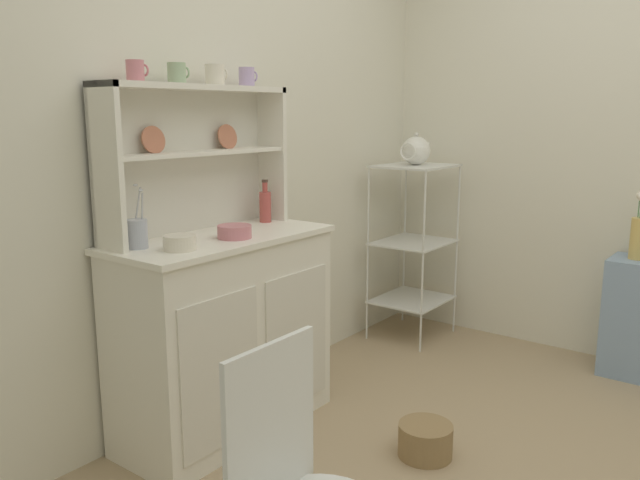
{
  "coord_description": "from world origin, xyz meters",
  "views": [
    {
      "loc": [
        -2.11,
        -0.53,
        1.37
      ],
      "look_at": [
        0.07,
        1.12,
        0.82
      ],
      "focal_mm": 35.7,
      "sensor_mm": 36.0,
      "label": 1
    }
  ],
  "objects_px": {
    "porcelain_teapot": "(416,151)",
    "hutch_shelf_unit": "(192,147)",
    "floor_basket": "(425,440)",
    "bakers_rack": "(413,234)",
    "hutch_cabinet": "(225,332)",
    "bowl_mixing_large": "(180,243)",
    "jam_bottle": "(265,205)",
    "flower_vase": "(638,235)",
    "utensil_jar": "(137,233)",
    "cup_rose_0": "(136,71)"
  },
  "relations": [
    {
      "from": "hutch_shelf_unit",
      "to": "cup_rose_0",
      "type": "height_order",
      "value": "cup_rose_0"
    },
    {
      "from": "bakers_rack",
      "to": "cup_rose_0",
      "type": "bearing_deg",
      "value": 174.47
    },
    {
      "from": "bakers_rack",
      "to": "bowl_mixing_large",
      "type": "distance_m",
      "value": 1.85
    },
    {
      "from": "jam_bottle",
      "to": "flower_vase",
      "type": "relative_size",
      "value": 0.57
    },
    {
      "from": "bowl_mixing_large",
      "to": "porcelain_teapot",
      "type": "xyz_separation_m",
      "value": [
        1.83,
        0.02,
        0.25
      ]
    },
    {
      "from": "hutch_cabinet",
      "to": "bowl_mixing_large",
      "type": "relative_size",
      "value": 8.05
    },
    {
      "from": "flower_vase",
      "to": "hutch_cabinet",
      "type": "bearing_deg",
      "value": 143.74
    },
    {
      "from": "floor_basket",
      "to": "utensil_jar",
      "type": "xyz_separation_m",
      "value": [
        -0.68,
        0.89,
        0.86
      ]
    },
    {
      "from": "hutch_cabinet",
      "to": "cup_rose_0",
      "type": "distance_m",
      "value": 1.13
    },
    {
      "from": "bakers_rack",
      "to": "jam_bottle",
      "type": "xyz_separation_m",
      "value": [
        -1.18,
        0.14,
        0.3
      ]
    },
    {
      "from": "cup_rose_0",
      "to": "jam_bottle",
      "type": "relative_size",
      "value": 0.4
    },
    {
      "from": "hutch_shelf_unit",
      "to": "jam_bottle",
      "type": "distance_m",
      "value": 0.47
    },
    {
      "from": "utensil_jar",
      "to": "cup_rose_0",
      "type": "bearing_deg",
      "value": 32.95
    },
    {
      "from": "hutch_cabinet",
      "to": "flower_vase",
      "type": "xyz_separation_m",
      "value": [
        1.72,
        -1.26,
        0.31
      ]
    },
    {
      "from": "floor_basket",
      "to": "utensil_jar",
      "type": "distance_m",
      "value": 1.41
    },
    {
      "from": "bakers_rack",
      "to": "flower_vase",
      "type": "relative_size",
      "value": 3.06
    },
    {
      "from": "jam_bottle",
      "to": "flower_vase",
      "type": "bearing_deg",
      "value": -44.85
    },
    {
      "from": "cup_rose_0",
      "to": "utensil_jar",
      "type": "bearing_deg",
      "value": -147.05
    },
    {
      "from": "porcelain_teapot",
      "to": "floor_basket",
      "type": "bearing_deg",
      "value": -148.43
    },
    {
      "from": "floor_basket",
      "to": "bakers_rack",
      "type": "bearing_deg",
      "value": 31.53
    },
    {
      "from": "bowl_mixing_large",
      "to": "utensil_jar",
      "type": "xyz_separation_m",
      "value": [
        -0.08,
        0.15,
        0.03
      ]
    },
    {
      "from": "jam_bottle",
      "to": "flower_vase",
      "type": "height_order",
      "value": "jam_bottle"
    },
    {
      "from": "hutch_cabinet",
      "to": "bakers_rack",
      "type": "distance_m",
      "value": 1.56
    },
    {
      "from": "bowl_mixing_large",
      "to": "utensil_jar",
      "type": "bearing_deg",
      "value": 116.79
    },
    {
      "from": "hutch_cabinet",
      "to": "utensil_jar",
      "type": "distance_m",
      "value": 0.61
    },
    {
      "from": "jam_bottle",
      "to": "porcelain_teapot",
      "type": "xyz_separation_m",
      "value": [
        1.18,
        -0.14,
        0.2
      ]
    },
    {
      "from": "hutch_cabinet",
      "to": "porcelain_teapot",
      "type": "distance_m",
      "value": 1.7
    },
    {
      "from": "hutch_shelf_unit",
      "to": "jam_bottle",
      "type": "height_order",
      "value": "hutch_shelf_unit"
    },
    {
      "from": "hutch_cabinet",
      "to": "cup_rose_0",
      "type": "bearing_deg",
      "value": 157.63
    },
    {
      "from": "bowl_mixing_large",
      "to": "jam_bottle",
      "type": "bearing_deg",
      "value": 13.69
    },
    {
      "from": "bakers_rack",
      "to": "hutch_cabinet",
      "type": "bearing_deg",
      "value": 177.93
    },
    {
      "from": "hutch_cabinet",
      "to": "bowl_mixing_large",
      "type": "bearing_deg",
      "value": -165.77
    },
    {
      "from": "bakers_rack",
      "to": "floor_basket",
      "type": "xyz_separation_m",
      "value": [
        -1.23,
        -0.75,
        -0.58
      ]
    },
    {
      "from": "bowl_mixing_large",
      "to": "porcelain_teapot",
      "type": "bearing_deg",
      "value": 0.54
    },
    {
      "from": "jam_bottle",
      "to": "cup_rose_0",
      "type": "bearing_deg",
      "value": 176.89
    },
    {
      "from": "porcelain_teapot",
      "to": "cup_rose_0",
      "type": "bearing_deg",
      "value": 174.47
    },
    {
      "from": "hutch_cabinet",
      "to": "utensil_jar",
      "type": "xyz_separation_m",
      "value": [
        -0.37,
        0.08,
        0.48
      ]
    },
    {
      "from": "hutch_cabinet",
      "to": "porcelain_teapot",
      "type": "bearing_deg",
      "value": -2.08
    },
    {
      "from": "hutch_cabinet",
      "to": "bakers_rack",
      "type": "height_order",
      "value": "bakers_rack"
    },
    {
      "from": "bowl_mixing_large",
      "to": "hutch_cabinet",
      "type": "bearing_deg",
      "value": 14.23
    },
    {
      "from": "bakers_rack",
      "to": "cup_rose_0",
      "type": "relative_size",
      "value": 13.23
    },
    {
      "from": "floor_basket",
      "to": "jam_bottle",
      "type": "relative_size",
      "value": 1.11
    },
    {
      "from": "cup_rose_0",
      "to": "flower_vase",
      "type": "distance_m",
      "value": 2.57
    },
    {
      "from": "utensil_jar",
      "to": "hutch_shelf_unit",
      "type": "bearing_deg",
      "value": 12.94
    },
    {
      "from": "bowl_mixing_large",
      "to": "utensil_jar",
      "type": "relative_size",
      "value": 0.51
    },
    {
      "from": "bakers_rack",
      "to": "bowl_mixing_large",
      "type": "height_order",
      "value": "bakers_rack"
    },
    {
      "from": "floor_basket",
      "to": "porcelain_teapot",
      "type": "distance_m",
      "value": 1.8
    },
    {
      "from": "floor_basket",
      "to": "porcelain_teapot",
      "type": "xyz_separation_m",
      "value": [
        1.23,
        0.75,
        1.08
      ]
    },
    {
      "from": "porcelain_teapot",
      "to": "hutch_shelf_unit",
      "type": "bearing_deg",
      "value": 171.96
    },
    {
      "from": "hutch_shelf_unit",
      "to": "bakers_rack",
      "type": "height_order",
      "value": "hutch_shelf_unit"
    }
  ]
}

